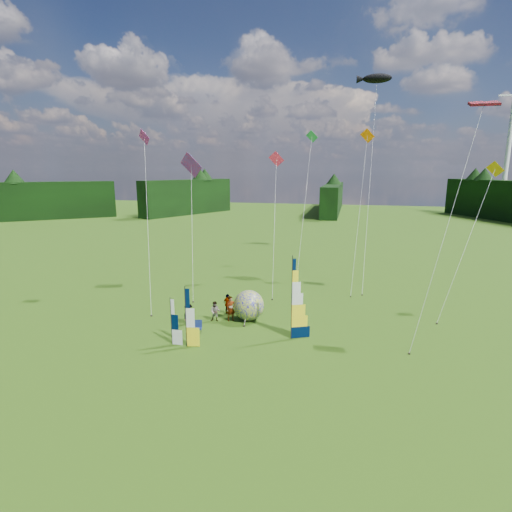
% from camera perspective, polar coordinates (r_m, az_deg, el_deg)
% --- Properties ---
extents(ground, '(220.00, 220.00, 0.00)m').
position_cam_1_polar(ground, '(24.29, 0.10, -14.92)').
color(ground, '#2F520B').
rests_on(ground, ground).
extents(treeline_ring, '(210.00, 210.00, 8.00)m').
position_cam_1_polar(treeline_ring, '(22.74, 0.10, -5.92)').
color(treeline_ring, black).
rests_on(treeline_ring, ground).
extents(turbine_right, '(8.00, 1.20, 30.00)m').
position_cam_1_polar(turbine_right, '(129.41, 32.29, 12.18)').
color(turbine_right, silver).
rests_on(turbine_right, ground).
extents(feather_banner_main, '(1.38, 0.70, 5.49)m').
position_cam_1_polar(feather_banner_main, '(26.42, 5.12, -6.20)').
color(feather_banner_main, '#011233').
rests_on(feather_banner_main, ground).
extents(side_banner_left, '(1.07, 0.26, 3.86)m').
position_cam_1_polar(side_banner_left, '(25.86, -10.00, -8.69)').
color(side_banner_left, yellow).
rests_on(side_banner_left, ground).
extents(side_banner_far, '(0.92, 0.10, 3.07)m').
position_cam_1_polar(side_banner_far, '(26.47, -12.02, -9.19)').
color(side_banner_far, white).
rests_on(side_banner_far, ground).
extents(bol_inflatable, '(3.00, 3.00, 2.28)m').
position_cam_1_polar(bol_inflatable, '(30.07, -1.04, -7.06)').
color(bol_inflatable, '#040093').
rests_on(bol_inflatable, ground).
extents(spectator_a, '(0.83, 0.75, 1.89)m').
position_cam_1_polar(spectator_a, '(30.01, -3.62, -7.51)').
color(spectator_a, '#66594C').
rests_on(spectator_a, ground).
extents(spectator_b, '(0.79, 0.48, 1.54)m').
position_cam_1_polar(spectator_b, '(30.06, -5.83, -7.89)').
color(spectator_b, '#66594C').
rests_on(spectator_b, ground).
extents(spectator_c, '(0.59, 1.09, 1.60)m').
position_cam_1_polar(spectator_c, '(29.64, -9.61, -8.22)').
color(spectator_c, '#66594C').
rests_on(spectator_c, ground).
extents(spectator_d, '(1.00, 0.86, 1.62)m').
position_cam_1_polar(spectator_d, '(31.40, -4.08, -6.87)').
color(spectator_d, '#66594C').
rests_on(spectator_d, ground).
extents(camp_chair, '(0.66, 0.66, 0.93)m').
position_cam_1_polar(camp_chair, '(28.12, -8.27, -10.07)').
color(camp_chair, '#0F1D4A').
rests_on(camp_chair, ground).
extents(kite_whale, '(8.71, 16.10, 22.35)m').
position_cam_1_polar(kite_whale, '(41.76, 16.08, 11.93)').
color(kite_whale, black).
rests_on(kite_whale, ground).
extents(kite_rainbow_delta, '(10.03, 13.41, 13.65)m').
position_cam_1_polar(kite_rainbow_delta, '(37.18, -9.17, 5.53)').
color(kite_rainbow_delta, red).
rests_on(kite_rainbow_delta, ground).
extents(kite_parafoil, '(9.43, 11.20, 17.18)m').
position_cam_1_polar(kite_parafoil, '(28.17, 25.92, 5.95)').
color(kite_parafoil, '#A30D21').
rests_on(kite_parafoil, ground).
extents(small_kite_red, '(5.72, 11.01, 13.39)m').
position_cam_1_polar(small_kite_red, '(37.33, 2.66, 5.50)').
color(small_kite_red, red).
rests_on(small_kite_red, ground).
extents(small_kite_orange, '(3.49, 11.72, 15.69)m').
position_cam_1_polar(small_kite_orange, '(39.62, 14.63, 7.18)').
color(small_kite_orange, '#FF7100').
rests_on(small_kite_orange, ground).
extents(small_kite_yellow, '(9.52, 10.58, 12.20)m').
position_cam_1_polar(small_kite_yellow, '(34.60, 28.04, 2.53)').
color(small_kite_yellow, '#FFB006').
rests_on(small_kite_yellow, ground).
extents(small_kite_pink, '(9.34, 11.08, 15.08)m').
position_cam_1_polar(small_kite_pink, '(34.33, -15.29, 5.90)').
color(small_kite_pink, '#D02E96').
rests_on(small_kite_pink, ground).
extents(small_kite_green, '(3.86, 13.23, 16.16)m').
position_cam_1_polar(small_kite_green, '(45.01, 7.03, 8.35)').
color(small_kite_green, green).
rests_on(small_kite_green, ground).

